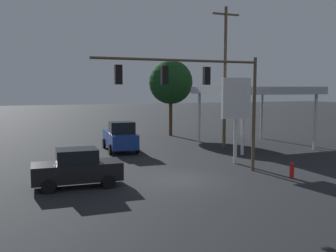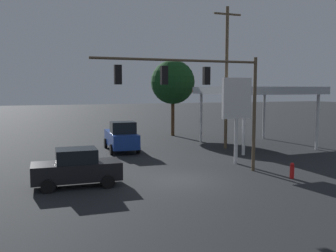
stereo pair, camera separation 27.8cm
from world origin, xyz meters
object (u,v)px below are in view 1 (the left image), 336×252
(utility_pole, at_px, (225,75))
(sedan_waiting, at_px, (77,168))
(pickup_parked, at_px, (120,137))
(fire_hydrant, at_px, (292,170))
(price_sign, at_px, (236,103))
(street_tree, at_px, (171,82))
(traffic_signal_assembly, at_px, (198,85))

(utility_pole, height_order, sedan_waiting, utility_pole)
(sedan_waiting, xyz_separation_m, pickup_parked, (-4.72, -9.77, 0.16))
(utility_pole, distance_m, fire_hydrant, 12.02)
(price_sign, relative_size, pickup_parked, 1.06)
(utility_pole, xyz_separation_m, fire_hydrant, (1.77, 10.49, -5.60))
(utility_pole, distance_m, street_tree, 9.55)
(traffic_signal_assembly, height_order, pickup_parked, traffic_signal_assembly)
(sedan_waiting, distance_m, fire_hydrant, 11.61)
(utility_pole, height_order, fire_hydrant, utility_pole)
(utility_pole, distance_m, sedan_waiting, 16.12)
(utility_pole, bearing_deg, street_tree, -84.33)
(fire_hydrant, bearing_deg, street_tree, -92.37)
(sedan_waiting, height_order, fire_hydrant, sedan_waiting)
(pickup_parked, xyz_separation_m, street_tree, (-7.42, -7.65, 4.49))
(pickup_parked, height_order, street_tree, street_tree)
(price_sign, xyz_separation_m, street_tree, (-1.56, -15.27, 1.57))
(street_tree, height_order, fire_hydrant, street_tree)
(street_tree, bearing_deg, price_sign, 84.17)
(traffic_signal_assembly, height_order, utility_pole, utility_pole)
(sedan_waiting, xyz_separation_m, fire_hydrant, (-11.31, 2.57, -0.51))
(sedan_waiting, distance_m, street_tree, 21.74)
(pickup_parked, relative_size, street_tree, 0.67)
(traffic_signal_assembly, xyz_separation_m, price_sign, (-3.89, -2.25, -1.09))
(utility_pole, xyz_separation_m, sedan_waiting, (13.08, 7.92, -5.09))
(traffic_signal_assembly, xyz_separation_m, fire_hydrant, (-4.62, 2.46, -4.68))
(fire_hydrant, bearing_deg, sedan_waiting, -12.77)
(sedan_waiting, height_order, pickup_parked, pickup_parked)
(price_sign, height_order, pickup_parked, price_sign)
(price_sign, xyz_separation_m, fire_hydrant, (-0.73, 4.72, -3.59))
(sedan_waiting, bearing_deg, fire_hydrant, 169.64)
(traffic_signal_assembly, distance_m, fire_hydrant, 7.03)
(pickup_parked, bearing_deg, street_tree, 139.90)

